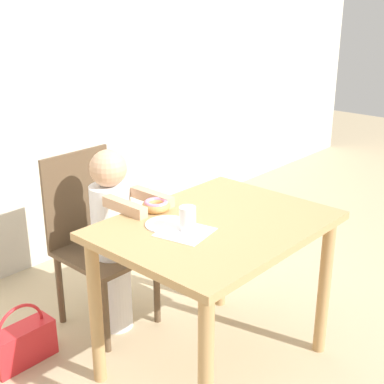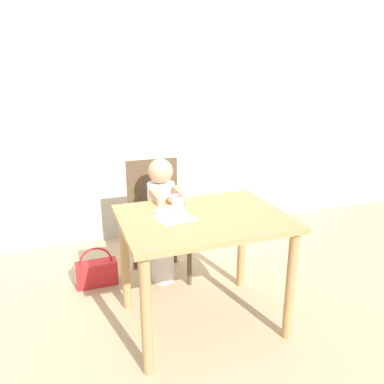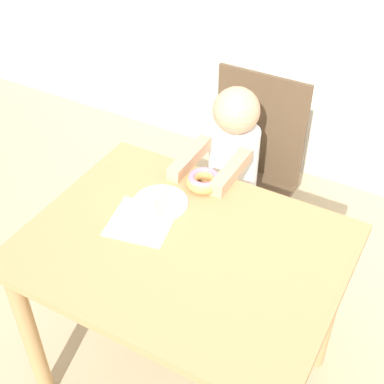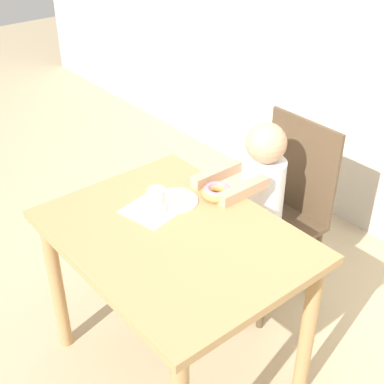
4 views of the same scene
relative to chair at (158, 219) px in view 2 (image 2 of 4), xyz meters
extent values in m
plane|color=tan|center=(0.11, -0.73, -0.47)|extent=(12.00, 12.00, 0.00)
cube|color=beige|center=(0.11, 0.82, 0.78)|extent=(8.00, 0.05, 2.50)
cube|color=tan|center=(0.11, -0.73, 0.27)|extent=(1.00, 0.77, 0.03)
cylinder|color=tan|center=(-0.34, -1.05, -0.11)|extent=(0.06, 0.06, 0.72)
cylinder|color=tan|center=(0.55, -1.05, -0.11)|extent=(0.06, 0.06, 0.72)
cylinder|color=tan|center=(-0.34, -0.41, -0.11)|extent=(0.06, 0.06, 0.72)
cylinder|color=tan|center=(0.55, -0.41, -0.11)|extent=(0.06, 0.06, 0.72)
cube|color=brown|center=(0.00, -0.08, -0.05)|extent=(0.42, 0.45, 0.03)
cube|color=brown|center=(0.00, 0.14, 0.21)|extent=(0.42, 0.02, 0.50)
cylinder|color=brown|center=(-0.18, -0.27, -0.26)|extent=(0.04, 0.04, 0.41)
cylinder|color=brown|center=(0.18, -0.27, -0.26)|extent=(0.04, 0.04, 0.41)
cylinder|color=brown|center=(-0.18, 0.12, -0.26)|extent=(0.04, 0.04, 0.41)
cylinder|color=brown|center=(0.18, 0.12, -0.26)|extent=(0.04, 0.04, 0.41)
cylinder|color=white|center=(0.00, -0.13, -0.25)|extent=(0.17, 0.17, 0.43)
cylinder|color=white|center=(0.00, -0.13, 0.15)|extent=(0.20, 0.20, 0.37)
sphere|color=tan|center=(0.00, -0.13, 0.43)|extent=(0.18, 0.18, 0.18)
cube|color=tan|center=(-0.09, -0.34, 0.31)|extent=(0.05, 0.26, 0.05)
cube|color=tan|center=(0.09, -0.34, 0.31)|extent=(0.05, 0.26, 0.05)
torus|color=tan|center=(0.02, -0.44, 0.31)|extent=(0.13, 0.13, 0.04)
torus|color=pink|center=(0.02, -0.44, 0.32)|extent=(0.11, 0.11, 0.02)
cube|color=white|center=(-0.07, -0.71, 0.29)|extent=(0.24, 0.24, 0.00)
cube|color=red|center=(-0.51, -0.03, -0.37)|extent=(0.31, 0.12, 0.19)
torus|color=red|center=(-0.51, -0.03, -0.28)|extent=(0.25, 0.02, 0.25)
cylinder|color=white|center=(-0.05, -0.70, 0.34)|extent=(0.07, 0.07, 0.11)
cylinder|color=white|center=(-0.06, -0.60, 0.29)|extent=(0.19, 0.19, 0.01)
camera|label=1|loc=(-1.57, -2.10, 1.22)|focal=50.00mm
camera|label=2|loc=(-0.67, -2.71, 1.11)|focal=35.00mm
camera|label=3|loc=(0.71, -1.76, 1.49)|focal=50.00mm
camera|label=4|loc=(1.41, -1.72, 1.50)|focal=50.00mm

